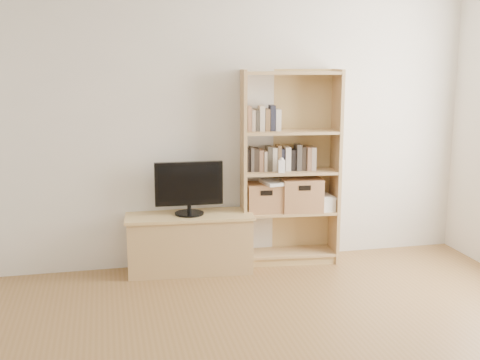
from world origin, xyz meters
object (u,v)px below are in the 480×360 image
object	(u,v)px
bookshelf	(290,168)
baby_monitor	(281,166)
basket_left	(264,197)
television	(189,189)
tv_stand	(190,244)
basket_right	(301,194)
laptop	(282,182)

from	to	relation	value
bookshelf	baby_monitor	distance (m)	0.15
bookshelf	basket_left	distance (m)	0.36
television	baby_monitor	distance (m)	0.85
bookshelf	tv_stand	bearing A→B (deg)	-171.68
baby_monitor	basket_right	xyz separation A→B (m)	(0.22, 0.07, -0.28)
basket_left	basket_right	world-z (taller)	basket_right
baby_monitor	basket_left	world-z (taller)	baby_monitor
tv_stand	television	world-z (taller)	television
bookshelf	television	distance (m)	0.95
television	laptop	distance (m)	0.87
baby_monitor	laptop	world-z (taller)	baby_monitor
tv_stand	basket_right	xyz separation A→B (m)	(1.05, 0.03, 0.40)
bookshelf	basket_left	size ratio (longest dim) A/B	5.63
bookshelf	baby_monitor	xyz separation A→B (m)	(-0.11, -0.09, 0.04)
basket_left	baby_monitor	bearing A→B (deg)	-33.98
tv_stand	basket_left	world-z (taller)	basket_left
baby_monitor	basket_left	bearing A→B (deg)	143.60
basket_left	bookshelf	bearing A→B (deg)	1.37
tv_stand	baby_monitor	world-z (taller)	baby_monitor
basket_right	laptop	distance (m)	0.22
baby_monitor	laptop	size ratio (longest dim) A/B	0.32
television	basket_left	bearing A→B (deg)	7.27
bookshelf	laptop	world-z (taller)	bookshelf
basket_right	laptop	world-z (taller)	basket_right
television	laptop	bearing A→B (deg)	4.62
bookshelf	basket_right	world-z (taller)	bookshelf
laptop	bookshelf	bearing A→B (deg)	-3.89
laptop	basket_right	bearing A→B (deg)	-11.99
tv_stand	baby_monitor	xyz separation A→B (m)	(0.83, -0.04, 0.68)
television	laptop	world-z (taller)	television
television	basket_right	distance (m)	1.06
bookshelf	television	bearing A→B (deg)	-171.68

